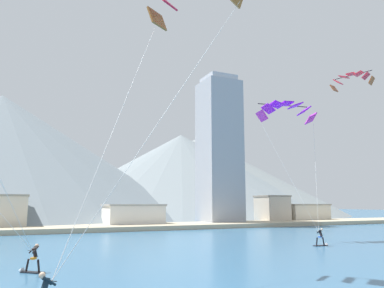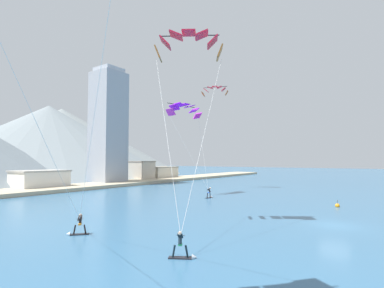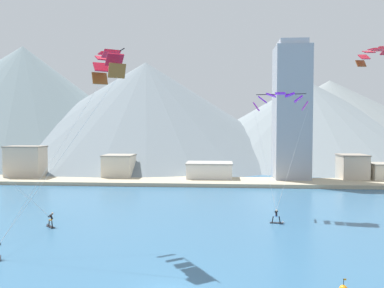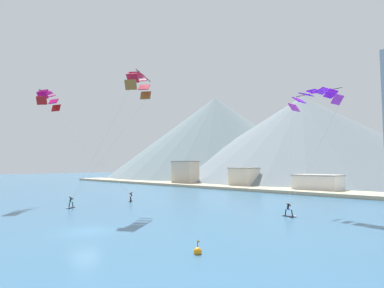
{
  "view_description": "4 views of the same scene",
  "coord_description": "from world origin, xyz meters",
  "px_view_note": "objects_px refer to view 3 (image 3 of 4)",
  "views": [
    {
      "loc": [
        -16.62,
        -8.55,
        4.02
      ],
      "look_at": [
        -3.93,
        18.89,
        8.84
      ],
      "focal_mm": 35.0,
      "sensor_mm": 36.0,
      "label": 1
    },
    {
      "loc": [
        -30.3,
        -5.3,
        6.03
      ],
      "look_at": [
        -3.24,
        13.67,
        7.76
      ],
      "focal_mm": 28.0,
      "sensor_mm": 36.0,
      "label": 2
    },
    {
      "loc": [
        3.4,
        -24.2,
        11.21
      ],
      "look_at": [
        0.4,
        16.3,
        9.41
      ],
      "focal_mm": 35.0,
      "sensor_mm": 36.0,
      "label": 3
    },
    {
      "loc": [
        25.46,
        -13.85,
        5.94
      ],
      "look_at": [
        -3.35,
        17.74,
        8.99
      ],
      "focal_mm": 28.0,
      "sensor_mm": 36.0,
      "label": 4
    }
  ],
  "objects_px": {
    "parafoil_kite_mid_center": "(107,64)",
    "parafoil_kite_distant_high_outer": "(375,54)",
    "kitesurfer_near_trail": "(50,222)",
    "parafoil_kite_near_lead": "(280,100)",
    "kitesurfer_near_lead": "(278,219)"
  },
  "relations": [
    {
      "from": "kitesurfer_near_trail",
      "to": "parafoil_kite_mid_center",
      "type": "relative_size",
      "value": 0.1
    },
    {
      "from": "kitesurfer_near_trail",
      "to": "parafoil_kite_mid_center",
      "type": "xyz_separation_m",
      "value": [
        8.32,
        -5.09,
        16.78
      ]
    },
    {
      "from": "kitesurfer_near_trail",
      "to": "parafoil_kite_distant_high_outer",
      "type": "relative_size",
      "value": 0.3
    },
    {
      "from": "kitesurfer_near_trail",
      "to": "parafoil_kite_near_lead",
      "type": "relative_size",
      "value": 0.12
    },
    {
      "from": "parafoil_kite_mid_center",
      "to": "parafoil_kite_distant_high_outer",
      "type": "distance_m",
      "value": 34.74
    },
    {
      "from": "parafoil_kite_near_lead",
      "to": "parafoil_kite_mid_center",
      "type": "distance_m",
      "value": 23.63
    },
    {
      "from": "kitesurfer_near_trail",
      "to": "parafoil_kite_distant_high_outer",
      "type": "bearing_deg",
      "value": 14.76
    },
    {
      "from": "kitesurfer_near_lead",
      "to": "parafoil_kite_near_lead",
      "type": "xyz_separation_m",
      "value": [
        1.04,
        5.76,
        14.31
      ]
    },
    {
      "from": "kitesurfer_near_trail",
      "to": "parafoil_kite_mid_center",
      "type": "height_order",
      "value": "parafoil_kite_mid_center"
    },
    {
      "from": "parafoil_kite_near_lead",
      "to": "parafoil_kite_mid_center",
      "type": "bearing_deg",
      "value": -142.5
    },
    {
      "from": "kitesurfer_near_lead",
      "to": "parafoil_kite_mid_center",
      "type": "relative_size",
      "value": 0.1
    },
    {
      "from": "kitesurfer_near_lead",
      "to": "parafoil_kite_distant_high_outer",
      "type": "relative_size",
      "value": 0.31
    },
    {
      "from": "kitesurfer_near_trail",
      "to": "parafoil_kite_distant_high_outer",
      "type": "xyz_separation_m",
      "value": [
        39.25,
        10.34,
        20.29
      ]
    },
    {
      "from": "kitesurfer_near_trail",
      "to": "parafoil_kite_near_lead",
      "type": "height_order",
      "value": "parafoil_kite_near_lead"
    },
    {
      "from": "parafoil_kite_distant_high_outer",
      "to": "parafoil_kite_mid_center",
      "type": "bearing_deg",
      "value": -153.49
    }
  ]
}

